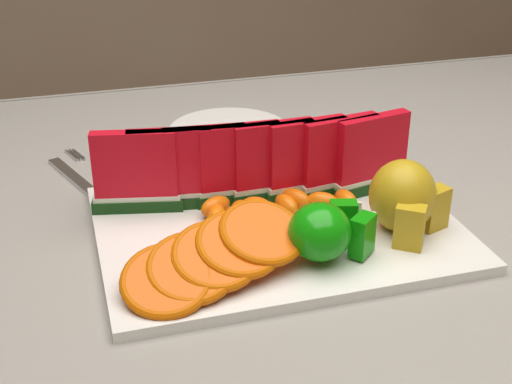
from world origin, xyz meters
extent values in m
cube|color=#4A2B1C|center=(0.00, 0.00, 0.73)|extent=(1.40, 0.90, 0.03)
cube|color=#4A2B1C|center=(0.64, 0.39, 0.36)|extent=(0.06, 0.06, 0.72)
cube|color=slate|center=(0.00, 0.00, 0.75)|extent=(1.52, 1.02, 0.01)
cube|color=slate|center=(0.00, 0.51, 0.66)|extent=(1.52, 0.01, 0.20)
cube|color=silver|center=(0.07, -0.04, 0.76)|extent=(0.40, 0.30, 0.01)
ellipsoid|color=#1E7A09|center=(0.09, -0.13, 0.80)|extent=(0.08, 0.08, 0.06)
cube|color=#1E7A09|center=(0.13, -0.13, 0.80)|extent=(0.03, 0.03, 0.04)
cube|color=beige|center=(0.14, -0.13, 0.80)|extent=(0.02, 0.02, 0.04)
cube|color=#1E7A09|center=(0.12, -0.10, 0.80)|extent=(0.03, 0.02, 0.04)
cube|color=beige|center=(0.13, -0.10, 0.80)|extent=(0.03, 0.01, 0.04)
ellipsoid|color=#B17905|center=(0.20, -0.09, 0.81)|extent=(0.09, 0.09, 0.08)
cube|color=#B17905|center=(0.19, -0.13, 0.79)|extent=(0.04, 0.03, 0.05)
cube|color=#B17905|center=(0.23, -0.10, 0.79)|extent=(0.04, 0.03, 0.05)
cylinder|color=silver|center=(0.09, 0.26, 0.76)|extent=(0.21, 0.21, 0.01)
cube|color=silver|center=(-0.14, 0.15, 0.76)|extent=(0.07, 0.16, 0.00)
cube|color=silver|center=(-0.15, 0.24, 0.76)|extent=(0.02, 0.04, 0.00)
cube|color=silver|center=(-0.14, 0.24, 0.76)|extent=(0.02, 0.04, 0.00)
cube|color=silver|center=(-0.14, 0.24, 0.76)|extent=(0.02, 0.04, 0.00)
cube|color=#113D0D|center=(-0.08, 0.04, 0.78)|extent=(0.11, 0.04, 0.01)
cube|color=silver|center=(-0.08, 0.04, 0.79)|extent=(0.10, 0.04, 0.01)
cube|color=red|center=(-0.08, 0.04, 0.83)|extent=(0.10, 0.04, 0.08)
cube|color=#113D0D|center=(-0.04, 0.03, 0.78)|extent=(0.11, 0.04, 0.01)
cube|color=silver|center=(-0.04, 0.03, 0.79)|extent=(0.10, 0.03, 0.01)
cube|color=red|center=(-0.04, 0.03, 0.83)|extent=(0.10, 0.03, 0.08)
cube|color=#113D0D|center=(0.00, 0.03, 0.78)|extent=(0.11, 0.03, 0.01)
cube|color=silver|center=(0.00, 0.03, 0.79)|extent=(0.10, 0.03, 0.01)
cube|color=red|center=(0.00, 0.03, 0.83)|extent=(0.10, 0.02, 0.08)
cube|color=#113D0D|center=(0.04, 0.02, 0.78)|extent=(0.11, 0.02, 0.01)
cube|color=silver|center=(0.04, 0.02, 0.79)|extent=(0.10, 0.02, 0.01)
cube|color=red|center=(0.04, 0.02, 0.83)|extent=(0.10, 0.02, 0.08)
cube|color=#113D0D|center=(0.08, 0.02, 0.78)|extent=(0.11, 0.02, 0.01)
cube|color=silver|center=(0.08, 0.02, 0.79)|extent=(0.10, 0.02, 0.01)
cube|color=red|center=(0.08, 0.02, 0.83)|extent=(0.10, 0.02, 0.08)
cube|color=#113D0D|center=(0.12, 0.01, 0.78)|extent=(0.11, 0.03, 0.01)
cube|color=silver|center=(0.12, 0.01, 0.79)|extent=(0.10, 0.03, 0.01)
cube|color=red|center=(0.12, 0.01, 0.83)|extent=(0.10, 0.02, 0.08)
cube|color=#113D0D|center=(0.16, 0.01, 0.78)|extent=(0.11, 0.04, 0.01)
cube|color=silver|center=(0.16, 0.01, 0.79)|extent=(0.10, 0.03, 0.01)
cube|color=red|center=(0.16, 0.01, 0.83)|extent=(0.10, 0.03, 0.08)
cube|color=#113D0D|center=(0.20, 0.01, 0.78)|extent=(0.11, 0.04, 0.01)
cube|color=silver|center=(0.20, 0.01, 0.79)|extent=(0.10, 0.04, 0.01)
cube|color=red|center=(0.20, 0.01, 0.83)|extent=(0.10, 0.04, 0.08)
cylinder|color=#D44500|center=(-0.08, -0.14, 0.79)|extent=(0.09, 0.09, 0.04)
torus|color=orange|center=(-0.08, -0.14, 0.79)|extent=(0.11, 0.10, 0.04)
cylinder|color=#D44500|center=(-0.05, -0.14, 0.79)|extent=(0.09, 0.08, 0.04)
torus|color=orange|center=(-0.05, -0.14, 0.79)|extent=(0.10, 0.10, 0.04)
cylinder|color=#D44500|center=(-0.02, -0.13, 0.80)|extent=(0.08, 0.08, 0.04)
torus|color=orange|center=(-0.02, -0.13, 0.80)|extent=(0.09, 0.09, 0.04)
cylinder|color=#D44500|center=(0.00, -0.12, 0.80)|extent=(0.09, 0.09, 0.04)
torus|color=orange|center=(0.00, -0.12, 0.80)|extent=(0.10, 0.10, 0.04)
cylinder|color=#D44500|center=(0.03, -0.11, 0.80)|extent=(0.10, 0.10, 0.04)
torus|color=orange|center=(0.03, -0.11, 0.80)|extent=(0.11, 0.11, 0.04)
cylinder|color=#D44500|center=(-0.03, 0.08, 0.78)|extent=(0.07, 0.07, 0.03)
torus|color=orange|center=(-0.03, 0.08, 0.78)|extent=(0.08, 0.08, 0.03)
cylinder|color=#D44500|center=(0.02, 0.08, 0.79)|extent=(0.08, 0.08, 0.03)
torus|color=orange|center=(0.02, 0.08, 0.79)|extent=(0.09, 0.09, 0.03)
cylinder|color=#D44500|center=(0.06, 0.08, 0.79)|extent=(0.08, 0.08, 0.03)
torus|color=orange|center=(0.06, 0.08, 0.79)|extent=(0.09, 0.09, 0.03)
cylinder|color=#D44500|center=(0.11, 0.08, 0.79)|extent=(0.09, 0.09, 0.03)
torus|color=orange|center=(0.11, 0.08, 0.79)|extent=(0.10, 0.10, 0.03)
cylinder|color=#D44500|center=(0.16, 0.08, 0.80)|extent=(0.09, 0.09, 0.03)
torus|color=orange|center=(0.16, 0.08, 0.80)|extent=(0.10, 0.10, 0.03)
ellipsoid|color=#FF5E18|center=(0.00, -0.03, 0.78)|extent=(0.03, 0.04, 0.02)
ellipsoid|color=#FF5E18|center=(0.01, 0.00, 0.78)|extent=(0.04, 0.03, 0.02)
ellipsoid|color=#FF5E18|center=(0.04, -0.02, 0.78)|extent=(0.04, 0.04, 0.02)
ellipsoid|color=#FF5E18|center=(0.05, -0.02, 0.78)|extent=(0.04, 0.04, 0.02)
ellipsoid|color=#FF5E18|center=(0.08, -0.02, 0.78)|extent=(0.03, 0.04, 0.02)
ellipsoid|color=#FF5E18|center=(0.10, -0.01, 0.78)|extent=(0.04, 0.04, 0.02)
ellipsoid|color=#FF5E18|center=(0.13, -0.03, 0.78)|extent=(0.04, 0.04, 0.02)
ellipsoid|color=#FF5E18|center=(0.15, -0.03, 0.78)|extent=(0.03, 0.04, 0.02)
camera|label=1|loc=(-0.15, -0.71, 1.17)|focal=50.00mm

